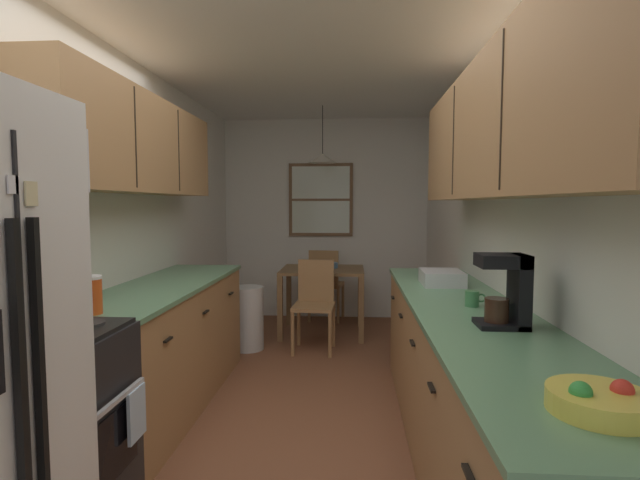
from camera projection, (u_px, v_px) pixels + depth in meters
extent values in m
plane|color=brown|center=(305.00, 396.00, 3.63)|extent=(12.00, 12.00, 0.00)
cube|color=white|center=(129.00, 229.00, 3.63)|extent=(0.10, 9.00, 2.55)
cube|color=white|center=(490.00, 231.00, 3.44)|extent=(0.10, 9.00, 2.55)
cube|color=white|center=(325.00, 219.00, 6.17)|extent=(4.40, 0.10, 2.55)
cube|color=white|center=(305.00, 49.00, 3.44)|extent=(4.40, 9.00, 0.08)
cube|color=black|center=(27.00, 423.00, 1.34)|extent=(0.01, 0.01, 1.63)
cube|color=black|center=(22.00, 430.00, 1.30)|extent=(0.02, 0.02, 1.16)
cube|color=black|center=(41.00, 417.00, 1.38)|extent=(0.02, 0.02, 1.16)
cube|color=beige|center=(31.00, 194.00, 1.35)|extent=(0.01, 0.05, 0.07)
cube|color=white|center=(13.00, 184.00, 1.27)|extent=(0.01, 0.04, 0.05)
cube|color=black|center=(44.00, 437.00, 2.08)|extent=(0.62, 0.60, 0.90)
cube|color=black|center=(114.00, 446.00, 2.06)|extent=(0.01, 0.42, 0.30)
cube|color=silver|center=(118.00, 400.00, 2.04)|extent=(0.02, 0.48, 0.02)
cube|color=black|center=(39.00, 334.00, 2.04)|extent=(0.59, 0.57, 0.02)
cylinder|color=#2D2D2D|center=(29.00, 323.00, 2.18)|extent=(0.15, 0.15, 0.01)
cylinder|color=#2D2D2D|center=(51.00, 340.00, 1.90)|extent=(0.15, 0.15, 0.01)
cylinder|color=#2D2D2D|center=(87.00, 324.00, 2.16)|extent=(0.15, 0.15, 0.01)
cube|color=silver|center=(4.00, 154.00, 1.99)|extent=(0.38, 0.64, 0.30)
cube|color=black|center=(38.00, 152.00, 1.92)|extent=(0.01, 0.38, 0.19)
cube|color=#2D2D33|center=(78.00, 159.00, 2.19)|extent=(0.01, 0.13, 0.19)
cube|color=#A87A4C|center=(164.00, 347.00, 3.43)|extent=(0.60, 2.10, 0.87)
cube|color=#60936B|center=(163.00, 286.00, 3.40)|extent=(0.63, 2.12, 0.03)
cube|color=black|center=(168.00, 340.00, 2.69)|extent=(0.02, 0.10, 0.01)
cube|color=black|center=(206.00, 312.00, 3.39)|extent=(0.02, 0.10, 0.01)
cube|color=black|center=(231.00, 293.00, 4.09)|extent=(0.02, 0.10, 0.01)
cube|color=#A87A4C|center=(137.00, 145.00, 3.28)|extent=(0.32, 2.20, 0.67)
cube|color=#2D2319|center=(136.00, 137.00, 2.91)|extent=(0.01, 0.01, 0.61)
cube|color=#2D2319|center=(179.00, 151.00, 3.63)|extent=(0.01, 0.01, 0.61)
cube|color=#A87A4C|center=(468.00, 391.00, 2.63)|extent=(0.60, 3.22, 0.87)
cube|color=#60936B|center=(470.00, 311.00, 2.60)|extent=(0.63, 3.24, 0.03)
cube|color=black|center=(469.00, 474.00, 1.35)|extent=(0.02, 0.10, 0.01)
cube|color=black|center=(431.00, 388.00, 1.99)|extent=(0.02, 0.10, 0.01)
cube|color=black|center=(412.00, 343.00, 2.63)|extent=(0.02, 0.10, 0.01)
cube|color=black|center=(401.00, 316.00, 3.27)|extent=(0.02, 0.10, 0.01)
cube|color=black|center=(393.00, 297.00, 3.91)|extent=(0.02, 0.10, 0.01)
cube|color=#A87A4C|center=(505.00, 128.00, 2.46)|extent=(0.32, 2.92, 0.73)
cube|color=#2D2319|center=(501.00, 110.00, 2.00)|extent=(0.01, 0.01, 0.67)
cube|color=#2D2319|center=(453.00, 141.00, 2.95)|extent=(0.01, 0.01, 0.67)
cube|color=brown|center=(323.00, 270.00, 5.35)|extent=(0.92, 0.76, 0.03)
cube|color=brown|center=(280.00, 309.00, 5.06)|extent=(0.06, 0.06, 0.71)
cube|color=brown|center=(361.00, 310.00, 5.00)|extent=(0.06, 0.06, 0.71)
cube|color=brown|center=(289.00, 296.00, 5.76)|extent=(0.06, 0.06, 0.71)
cube|color=brown|center=(360.00, 297.00, 5.70)|extent=(0.06, 0.06, 0.71)
cube|color=#A87A4C|center=(314.00, 307.00, 4.72)|extent=(0.42, 0.42, 0.04)
cube|color=#A87A4C|center=(316.00, 281.00, 4.88)|extent=(0.37, 0.05, 0.45)
cylinder|color=#A87A4C|center=(330.00, 335.00, 4.53)|extent=(0.04, 0.04, 0.43)
cylinder|color=#A87A4C|center=(293.00, 334.00, 4.58)|extent=(0.04, 0.04, 0.43)
cylinder|color=#A87A4C|center=(334.00, 326.00, 4.89)|extent=(0.04, 0.04, 0.43)
cylinder|color=#A87A4C|center=(299.00, 325.00, 4.94)|extent=(0.04, 0.04, 0.43)
cube|color=#A87A4C|center=(327.00, 284.00, 6.03)|extent=(0.45, 0.45, 0.04)
cube|color=#A87A4C|center=(324.00, 269.00, 5.83)|extent=(0.37, 0.08, 0.45)
cylinder|color=#A87A4C|center=(316.00, 299.00, 6.26)|extent=(0.04, 0.04, 0.43)
cylinder|color=#A87A4C|center=(343.00, 300.00, 6.18)|extent=(0.04, 0.04, 0.43)
cylinder|color=#A87A4C|center=(309.00, 305.00, 5.91)|extent=(0.04, 0.04, 0.43)
cylinder|color=#A87A4C|center=(338.00, 306.00, 5.83)|extent=(0.04, 0.04, 0.43)
cylinder|color=black|center=(323.00, 130.00, 5.23)|extent=(0.01, 0.01, 0.52)
cone|color=beige|center=(323.00, 158.00, 5.26)|extent=(0.31, 0.31, 0.10)
sphere|color=white|center=(323.00, 156.00, 5.25)|extent=(0.06, 0.06, 0.06)
cube|color=brown|center=(321.00, 200.00, 6.09)|extent=(0.82, 0.04, 0.93)
cube|color=silver|center=(321.00, 200.00, 6.07)|extent=(0.74, 0.01, 0.85)
cube|color=brown|center=(321.00, 200.00, 6.07)|extent=(0.74, 0.02, 0.03)
cylinder|color=silver|center=(248.00, 318.00, 4.80)|extent=(0.32, 0.32, 0.64)
cylinder|color=#D84C19|center=(90.00, 297.00, 2.45)|extent=(0.12, 0.12, 0.18)
cylinder|color=white|center=(89.00, 278.00, 2.44)|extent=(0.12, 0.12, 0.02)
cube|color=silver|center=(137.00, 414.00, 2.20)|extent=(0.02, 0.16, 0.24)
cube|color=black|center=(501.00, 324.00, 2.20)|extent=(0.22, 0.18, 0.02)
cube|color=black|center=(519.00, 291.00, 2.19)|extent=(0.06, 0.18, 0.34)
cube|color=black|center=(502.00, 261.00, 2.18)|extent=(0.22, 0.18, 0.06)
cylinder|color=#331E14|center=(497.00, 310.00, 2.20)|extent=(0.11, 0.11, 0.11)
cylinder|color=#3F7F4C|center=(472.00, 299.00, 2.64)|extent=(0.08, 0.08, 0.09)
torus|color=#3F7F4C|center=(481.00, 298.00, 2.64)|extent=(0.05, 0.01, 0.05)
cylinder|color=#E5D14C|center=(599.00, 402.00, 1.29)|extent=(0.27, 0.27, 0.06)
cylinder|color=black|center=(600.00, 397.00, 1.29)|extent=(0.22, 0.22, 0.03)
sphere|color=red|center=(622.00, 390.00, 1.29)|extent=(0.06, 0.06, 0.06)
sphere|color=green|center=(581.00, 392.00, 1.28)|extent=(0.06, 0.06, 0.06)
cube|color=silver|center=(442.00, 278.00, 3.35)|extent=(0.28, 0.34, 0.10)
cylinder|color=#4C7299|center=(330.00, 265.00, 5.41)|extent=(0.18, 0.18, 0.06)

